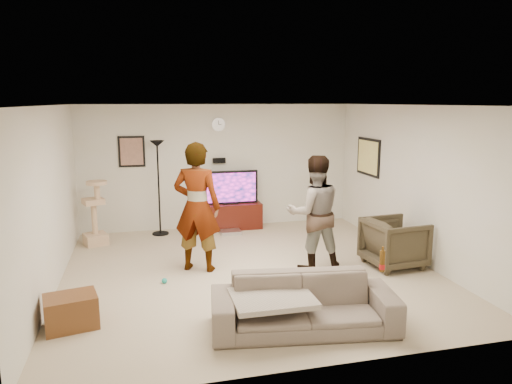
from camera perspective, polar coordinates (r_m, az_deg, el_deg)
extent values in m
cube|color=tan|center=(7.33, -0.77, -9.60)|extent=(5.50, 5.50, 0.02)
cube|color=silver|center=(6.87, -0.83, 10.50)|extent=(5.50, 5.50, 0.02)
cube|color=beige|center=(9.66, -4.51, 3.08)|extent=(5.50, 0.04, 2.50)
cube|color=beige|center=(4.43, 7.35, -6.35)|extent=(5.50, 0.04, 2.50)
cube|color=beige|center=(6.92, -23.57, -0.92)|extent=(0.04, 5.50, 2.50)
cube|color=beige|center=(8.06, 18.60, 0.99)|extent=(0.04, 5.50, 2.50)
cylinder|color=silver|center=(9.55, -4.56, 8.12)|extent=(0.26, 0.04, 0.26)
cube|color=black|center=(9.58, -4.47, 3.80)|extent=(0.25, 0.10, 0.10)
cube|color=#896151|center=(9.47, -14.76, 4.74)|extent=(0.42, 0.03, 0.52)
cube|color=#F3D876|center=(9.39, 13.38, 4.14)|extent=(0.03, 0.78, 0.62)
cube|color=#3A0F08|center=(9.64, -3.12, -2.91)|extent=(1.25, 0.45, 0.52)
cube|color=silver|center=(9.31, -3.09, -4.85)|extent=(0.40, 0.30, 0.07)
cube|color=black|center=(9.51, -3.16, 0.57)|extent=(1.12, 0.08, 0.67)
cube|color=#F926BF|center=(9.47, -3.11, 0.53)|extent=(1.03, 0.01, 0.59)
cylinder|color=black|center=(9.27, -11.64, 0.44)|extent=(0.32, 0.32, 1.82)
cube|color=tan|center=(8.97, -18.95, -2.39)|extent=(0.48, 0.48, 1.18)
imported|color=#B5B5B5|center=(7.18, -7.13, -1.82)|extent=(0.85, 0.73, 1.97)
imported|color=#4356A5|center=(7.25, 7.04, -2.54)|extent=(0.91, 0.74, 1.77)
imported|color=#685B50|center=(5.52, 5.77, -13.27)|extent=(2.17, 1.10, 0.61)
cube|color=#A99B8B|center=(5.37, 1.98, -12.68)|extent=(0.90, 0.70, 0.06)
cylinder|color=#4F3009|center=(5.74, 14.98, -8.04)|extent=(0.06, 0.06, 0.25)
imported|color=#373021|center=(7.74, 16.33, -5.89)|extent=(0.90, 0.88, 0.76)
cube|color=#583218|center=(5.97, -21.40, -13.25)|extent=(0.65, 0.54, 0.38)
sphere|color=teal|center=(6.98, -10.99, -10.46)|extent=(0.08, 0.08, 0.08)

